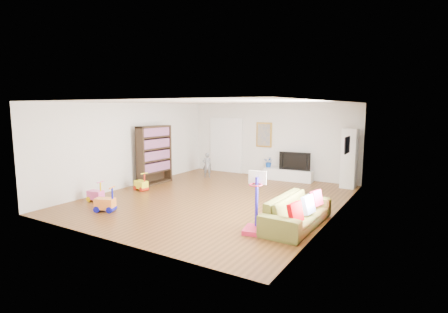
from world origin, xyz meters
The scene contains 25 objects.
floor centered at (0.00, 0.00, 0.00)m, with size 6.50×7.50×0.00m, color brown.
ceiling centered at (0.00, 0.00, 2.70)m, with size 6.50×7.50×0.00m, color white.
wall_back centered at (0.00, 3.75, 1.35)m, with size 6.50×0.00×2.70m, color silver.
wall_front centered at (0.00, -3.75, 1.35)m, with size 6.50×0.00×2.70m, color white.
wall_left centered at (-3.25, 0.00, 1.35)m, with size 0.00×7.50×2.70m, color white.
wall_right centered at (3.25, 0.00, 1.35)m, with size 0.00×7.50×2.70m, color silver.
navy_accent centered at (3.23, 1.40, 1.85)m, with size 0.01×3.20×1.70m, color black.
olive_wainscot centered at (3.23, 1.40, 0.50)m, with size 0.01×3.20×1.00m, color brown.
doorway centered at (-1.90, 3.71, 1.05)m, with size 1.45×0.06×2.10m, color white.
painting_back centered at (-0.25, 3.71, 1.55)m, with size 0.62×0.06×0.92m, color gold.
artwork_right centered at (3.17, 1.60, 1.55)m, with size 0.04×0.56×0.46m, color #7F3F8C.
media_console centered at (0.85, 3.37, 0.20)m, with size 1.72×0.43×0.40m, color silver.
tall_cabinet centered at (2.91, 3.29, 0.95)m, with size 0.44×0.44×1.90m, color white.
bookshelf centered at (-2.83, 0.57, 0.98)m, with size 0.35×1.34×1.95m, color #302114.
sofa centered at (2.74, -1.08, 0.32)m, with size 2.20×0.86×0.64m, color olive.
basketball_hoop centered at (2.13, -1.91, 0.63)m, with size 0.43×0.53×1.27m, color #D3224B.
ride_on_yellow centered at (-2.52, -0.41, 0.29)m, with size 0.43×0.26×0.57m, color #FFF521.
ride_on_orange centered at (-1.69, -2.50, 0.31)m, with size 0.47×0.29×0.63m, color orange.
ride_on_pink centered at (-2.68, -1.99, 0.28)m, with size 0.42×0.26×0.56m, color #F357B0.
child centered at (-1.91, 2.36, 0.46)m, with size 0.33×0.22×0.91m, color slate.
tv centered at (1.09, 3.42, 0.72)m, with size 1.09×0.14×0.63m, color black.
vase_plant centered at (0.10, 3.41, 0.59)m, with size 0.35×0.30×0.38m, color #0F3D96.
pillow_left centered at (2.93, -1.75, 0.51)m, with size 0.10×0.39×0.39m, color #BF0008.
pillow_center centered at (2.97, -1.06, 0.51)m, with size 0.10×0.39×0.39m, color silver.
pillow_right centered at (2.97, -0.43, 0.51)m, with size 0.09×0.35×0.35m, color #CF204D.
Camera 1 is at (5.15, -8.16, 2.56)m, focal length 28.00 mm.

